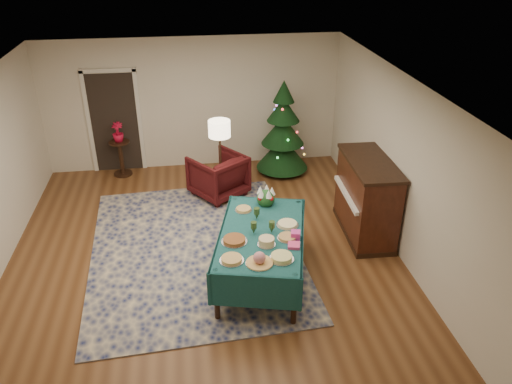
{
  "coord_description": "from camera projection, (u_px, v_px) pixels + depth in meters",
  "views": [
    {
      "loc": [
        -0.13,
        -6.41,
        4.54
      ],
      "look_at": [
        0.82,
        0.18,
        1.0
      ],
      "focal_mm": 35.0,
      "sensor_mm": 36.0,
      "label": 1
    }
  ],
  "objects": [
    {
      "name": "centerpiece",
      "position": [
        266.0,
        196.0,
        7.57
      ],
      "size": [
        0.28,
        0.29,
        0.33
      ],
      "color": "#1E4C1E",
      "rests_on": "buffet_table"
    },
    {
      "name": "armchair",
      "position": [
        218.0,
        174.0,
        9.36
      ],
      "size": [
        1.19,
        1.18,
        0.9
      ],
      "primitive_type": "imported",
      "rotation": [
        0.0,
        0.0,
        3.77
      ],
      "color": "#3D0D0E",
      "rests_on": "ground"
    },
    {
      "name": "piano",
      "position": [
        366.0,
        199.0,
        8.1
      ],
      "size": [
        0.77,
        1.54,
        1.31
      ],
      "color": "black",
      "rests_on": "ground"
    },
    {
      "name": "platter_3",
      "position": [
        234.0,
        240.0,
        6.71
      ],
      "size": [
        0.36,
        0.36,
        0.05
      ],
      "color": "silver",
      "rests_on": "buffet_table"
    },
    {
      "name": "goblet_1",
      "position": [
        272.0,
        227.0,
        6.88
      ],
      "size": [
        0.08,
        0.08,
        0.18
      ],
      "color": "#2D471E",
      "rests_on": "buffet_table"
    },
    {
      "name": "platter_7",
      "position": [
        243.0,
        209.0,
        7.46
      ],
      "size": [
        0.25,
        0.25,
        0.04
      ],
      "color": "silver",
      "rests_on": "buffet_table"
    },
    {
      "name": "platter_4",
      "position": [
        267.0,
        242.0,
        6.64
      ],
      "size": [
        0.25,
        0.25,
        0.11
      ],
      "color": "silver",
      "rests_on": "buffet_table"
    },
    {
      "name": "platter_6",
      "position": [
        287.0,
        224.0,
        7.08
      ],
      "size": [
        0.32,
        0.32,
        0.04
      ],
      "color": "silver",
      "rests_on": "buffet_table"
    },
    {
      "name": "platter_5",
      "position": [
        287.0,
        237.0,
        6.78
      ],
      "size": [
        0.28,
        0.28,
        0.04
      ],
      "color": "silver",
      "rests_on": "buffet_table"
    },
    {
      "name": "christmas_tree",
      "position": [
        283.0,
        132.0,
        10.1
      ],
      "size": [
        1.18,
        1.18,
        1.94
      ],
      "color": "black",
      "rests_on": "ground"
    },
    {
      "name": "side_table",
      "position": [
        121.0,
        159.0,
        10.19
      ],
      "size": [
        0.41,
        0.41,
        0.74
      ],
      "color": "black",
      "rests_on": "ground"
    },
    {
      "name": "floor_lamp",
      "position": [
        220.0,
        134.0,
        8.69
      ],
      "size": [
        0.39,
        0.39,
        1.6
      ],
      "color": "#A57F3F",
      "rests_on": "ground"
    },
    {
      "name": "goblet_0",
      "position": [
        257.0,
        213.0,
        7.2
      ],
      "size": [
        0.08,
        0.08,
        0.18
      ],
      "color": "#2D471E",
      "rests_on": "buffet_table"
    },
    {
      "name": "napkin_stack",
      "position": [
        294.0,
        245.0,
        6.61
      ],
      "size": [
        0.19,
        0.19,
        0.04
      ],
      "primitive_type": "cube",
      "rotation": [
        0.0,
        0.0,
        -0.24
      ],
      "color": "#E74080",
      "rests_on": "buffet_table"
    },
    {
      "name": "goblet_2",
      "position": [
        254.0,
        228.0,
        6.86
      ],
      "size": [
        0.08,
        0.08,
        0.18
      ],
      "color": "#2D471E",
      "rests_on": "buffet_table"
    },
    {
      "name": "platter_1",
      "position": [
        259.0,
        259.0,
        6.26
      ],
      "size": [
        0.35,
        0.35,
        0.17
      ],
      "color": "silver",
      "rests_on": "buffet_table"
    },
    {
      "name": "platter_0",
      "position": [
        232.0,
        259.0,
        6.33
      ],
      "size": [
        0.31,
        0.31,
        0.05
      ],
      "color": "silver",
      "rests_on": "buffet_table"
    },
    {
      "name": "rug",
      "position": [
        195.0,
        249.0,
        7.95
      ],
      "size": [
        3.43,
        4.37,
        0.02
      ],
      "primitive_type": "cube",
      "rotation": [
        0.0,
        0.0,
        0.05
      ],
      "color": "#151F50",
      "rests_on": "ground"
    },
    {
      "name": "doorway",
      "position": [
        114.0,
        120.0,
        10.08
      ],
      "size": [
        1.08,
        0.04,
        2.16
      ],
      "color": "black",
      "rests_on": "ground"
    },
    {
      "name": "gift_box",
      "position": [
        296.0,
        235.0,
        6.78
      ],
      "size": [
        0.15,
        0.15,
        0.11
      ],
      "primitive_type": "cube",
      "rotation": [
        0.0,
        0.0,
        -0.24
      ],
      "color": "#D43A9B",
      "rests_on": "buffet_table"
    },
    {
      "name": "potted_plant",
      "position": [
        118.0,
        136.0,
        9.96
      ],
      "size": [
        0.22,
        0.4,
        0.22
      ],
      "primitive_type": "imported",
      "color": "red",
      "rests_on": "side_table"
    },
    {
      "name": "platter_2",
      "position": [
        282.0,
        257.0,
        6.36
      ],
      "size": [
        0.32,
        0.32,
        0.07
      ],
      "color": "silver",
      "rests_on": "buffet_table"
    },
    {
      "name": "room_shell",
      "position": [
        201.0,
        180.0,
        7.12
      ],
      "size": [
        7.0,
        7.0,
        7.0
      ],
      "color": "#593319",
      "rests_on": "ground"
    },
    {
      "name": "buffet_table",
      "position": [
        261.0,
        242.0,
        7.01
      ],
      "size": [
        1.63,
        2.25,
        0.79
      ],
      "color": "black",
      "rests_on": "ground"
    }
  ]
}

